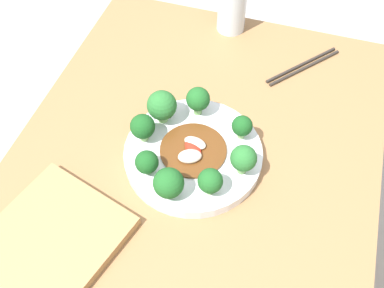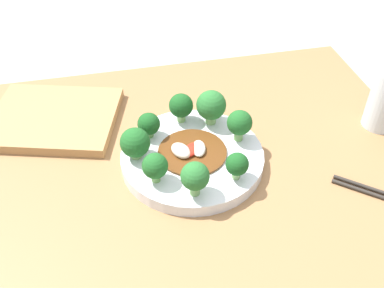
{
  "view_description": "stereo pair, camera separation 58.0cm",
  "coord_description": "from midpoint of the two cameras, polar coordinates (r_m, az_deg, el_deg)",
  "views": [
    {
      "loc": [
        -0.5,
        -0.15,
        1.49
      ],
      "look_at": [
        -0.02,
        0.0,
        0.82
      ],
      "focal_mm": 42.0,
      "sensor_mm": 36.0,
      "label": 1
    },
    {
      "loc": [
        -0.16,
        -0.6,
        1.36
      ],
      "look_at": [
        -0.02,
        0.0,
        0.82
      ],
      "focal_mm": 42.0,
      "sensor_mm": 36.0,
      "label": 2
    }
  ],
  "objects": [
    {
      "name": "broccoli_north",
      "position": [
        0.81,
        13.99,
        -6.74
      ],
      "size": [
        0.05,
        0.05,
        0.06
      ],
      "color": "#89B76B",
      "rests_on": "plate"
    },
    {
      "name": "broccoli_northeast",
      "position": [
        0.82,
        18.13,
        -6.66
      ],
      "size": [
        0.06,
        0.06,
        0.07
      ],
      "color": "#89B76B",
      "rests_on": "plate"
    },
    {
      "name": "plate",
      "position": [
        0.8,
        16.24,
        -14.03
      ],
      "size": [
        0.26,
        0.26,
        0.02
      ],
      "color": "silver",
      "rests_on": "table"
    },
    {
      "name": "broccoli_northwest",
      "position": [
        0.77,
        10.19,
        -9.83
      ],
      "size": [
        0.04,
        0.04,
        0.05
      ],
      "color": "#70A356",
      "rests_on": "plate"
    },
    {
      "name": "broccoli_west",
      "position": [
        0.73,
        9.28,
        -13.2
      ],
      "size": [
        0.05,
        0.05,
        0.06
      ],
      "color": "#89B76B",
      "rests_on": "plate"
    },
    {
      "name": "broccoli_east",
      "position": [
        0.81,
        22.44,
        -9.33
      ],
      "size": [
        0.05,
        0.05,
        0.06
      ],
      "color": "#70A356",
      "rests_on": "plate"
    },
    {
      "name": "table",
      "position": [
        1.15,
        13.4,
        -25.4
      ],
      "size": [
        0.85,
        0.7,
        0.78
      ],
      "color": "olive",
      "rests_on": "ground_plane"
    },
    {
      "name": "cutting_board",
      "position": [
        0.84,
        -4.79,
        -7.9
      ],
      "size": [
        0.3,
        0.27,
        0.02
      ],
      "color": "#AD7F4C",
      "rests_on": "table"
    },
    {
      "name": "broccoli_southeast",
      "position": [
        0.76,
        23.74,
        -15.7
      ],
      "size": [
        0.04,
        0.04,
        0.05
      ],
      "color": "#89B76B",
      "rests_on": "plate"
    },
    {
      "name": "broccoli_southwest",
      "position": [
        0.71,
        13.17,
        -17.0
      ],
      "size": [
        0.04,
        0.04,
        0.06
      ],
      "color": "#7AAD5B",
      "rests_on": "plate"
    },
    {
      "name": "broccoli_south",
      "position": [
        0.71,
        19.28,
        -18.37
      ],
      "size": [
        0.05,
        0.05,
        0.06
      ],
      "color": "#70A356",
      "rests_on": "plate"
    },
    {
      "name": "stirfry_center",
      "position": [
        0.78,
        16.33,
        -13.4
      ],
      "size": [
        0.13,
        0.13,
        0.02
      ],
      "color": "#5B3314",
      "rests_on": "plate"
    }
  ]
}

